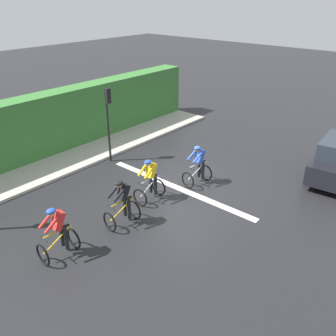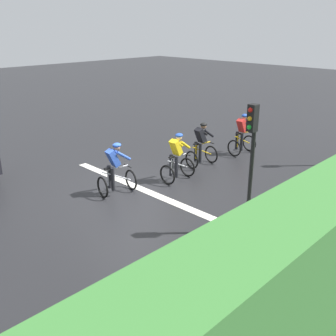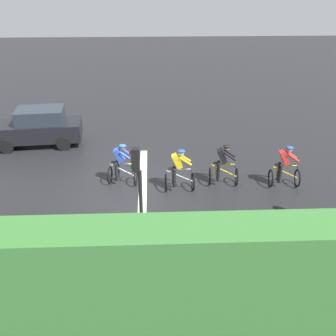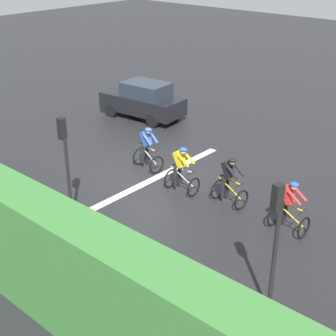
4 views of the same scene
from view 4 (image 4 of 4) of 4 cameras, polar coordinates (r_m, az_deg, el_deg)
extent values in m
plane|color=black|center=(18.39, -2.43, -0.67)|extent=(80.00, 80.00, 0.00)
cube|color=#ADA89E|center=(13.91, -12.52, -10.40)|extent=(2.80, 18.42, 0.12)
cube|color=gray|center=(13.38, -15.73, -11.08)|extent=(0.44, 18.42, 0.62)
cube|color=#387533|center=(12.64, -17.45, -7.51)|extent=(1.10, 18.42, 2.87)
cube|color=silver|center=(18.09, -1.33, -1.10)|extent=(7.00, 0.30, 0.01)
torus|color=black|center=(14.97, 15.39, -6.67)|extent=(0.68, 0.09, 0.68)
torus|color=black|center=(15.38, 12.10, -5.37)|extent=(0.68, 0.09, 0.68)
cylinder|color=gold|center=(15.05, 13.82, -5.20)|extent=(0.09, 0.99, 0.51)
cylinder|color=gold|center=(15.16, 12.84, -4.73)|extent=(0.04, 0.04, 0.55)
cylinder|color=gold|center=(14.89, 14.09, -4.35)|extent=(0.07, 0.72, 0.04)
cube|color=black|center=(15.02, 12.95, -3.75)|extent=(0.11, 0.22, 0.04)
cylinder|color=black|center=(14.76, 15.27, -4.88)|extent=(0.42, 0.05, 0.03)
cube|color=red|center=(14.79, 13.73, -2.99)|extent=(0.32, 0.42, 0.57)
sphere|color=tan|center=(14.59, 14.36, -2.11)|extent=(0.20, 0.20, 0.20)
ellipsoid|color=#264CB2|center=(14.56, 14.39, -1.86)|extent=(0.25, 0.29, 0.14)
cylinder|color=black|center=(15.23, 13.39, -4.83)|extent=(0.12, 0.12, 0.74)
cylinder|color=black|center=(15.05, 12.91, -5.17)|extent=(0.12, 0.12, 0.74)
cylinder|color=red|center=(14.78, 15.01, -2.94)|extent=(0.11, 0.48, 0.37)
cylinder|color=red|center=(14.52, 14.38, -3.38)|extent=(0.11, 0.48, 0.37)
torus|color=black|center=(16.06, 8.46, -3.67)|extent=(0.68, 0.13, 0.68)
torus|color=black|center=(16.62, 5.75, -2.45)|extent=(0.68, 0.13, 0.68)
cylinder|color=gold|center=(16.22, 7.13, -2.27)|extent=(0.14, 0.99, 0.51)
cylinder|color=gold|center=(16.38, 6.32, -1.84)|extent=(0.04, 0.04, 0.55)
cylinder|color=gold|center=(16.06, 7.32, -1.46)|extent=(0.11, 0.71, 0.04)
cube|color=black|center=(16.25, 6.37, -0.91)|extent=(0.12, 0.23, 0.04)
cylinder|color=black|center=(15.88, 8.29, -1.96)|extent=(0.42, 0.07, 0.03)
cube|color=black|center=(16.00, 6.97, -0.18)|extent=(0.34, 0.44, 0.57)
sphere|color=#9E7051|center=(15.78, 7.45, 0.66)|extent=(0.20, 0.20, 0.20)
ellipsoid|color=black|center=(15.75, 7.46, 0.89)|extent=(0.27, 0.30, 0.14)
cylinder|color=black|center=(16.42, 6.86, -1.96)|extent=(0.12, 0.12, 0.74)
cylinder|color=black|center=(16.26, 6.30, -2.22)|extent=(0.12, 0.12, 0.74)
cylinder|color=black|center=(15.93, 8.13, -0.16)|extent=(0.14, 0.48, 0.37)
cylinder|color=black|center=(15.70, 7.39, -0.50)|extent=(0.14, 0.48, 0.37)
torus|color=black|center=(16.69, 2.97, -2.22)|extent=(0.68, 0.08, 0.68)
torus|color=black|center=(17.26, 0.28, -1.22)|extent=(0.68, 0.08, 0.68)
cylinder|color=silver|center=(16.86, 1.61, -0.95)|extent=(0.07, 0.99, 0.51)
cylinder|color=silver|center=(17.02, 0.81, -0.59)|extent=(0.04, 0.04, 0.55)
cylinder|color=silver|center=(16.71, 1.76, -0.16)|extent=(0.06, 0.71, 0.04)
cube|color=black|center=(16.89, 0.81, 0.32)|extent=(0.11, 0.22, 0.04)
cylinder|color=black|center=(16.53, 2.73, -0.58)|extent=(0.42, 0.04, 0.03)
cube|color=yellow|center=(16.65, 1.36, 1.06)|extent=(0.31, 0.42, 0.57)
sphere|color=beige|center=(16.44, 1.79, 1.91)|extent=(0.20, 0.20, 0.20)
ellipsoid|color=#264CB2|center=(16.41, 1.79, 2.13)|extent=(0.25, 0.29, 0.14)
cylinder|color=black|center=(17.06, 1.33, -0.68)|extent=(0.12, 0.12, 0.74)
cylinder|color=black|center=(16.90, 0.82, -0.95)|extent=(0.12, 0.12, 0.74)
cylinder|color=yellow|center=(16.59, 2.48, 1.14)|extent=(0.10, 0.48, 0.37)
cylinder|color=yellow|center=(16.35, 1.79, 0.79)|extent=(0.10, 0.48, 0.37)
torus|color=black|center=(18.29, -1.34, 0.38)|extent=(0.68, 0.16, 0.68)
torus|color=black|center=(19.03, -3.26, 1.37)|extent=(0.68, 0.16, 0.68)
cylinder|color=silver|center=(18.56, -2.33, 1.59)|extent=(0.19, 0.98, 0.51)
cylinder|color=silver|center=(18.77, -2.90, 1.94)|extent=(0.04, 0.04, 0.55)
cylinder|color=silver|center=(18.41, -2.25, 2.32)|extent=(0.15, 0.71, 0.04)
cube|color=black|center=(18.66, -2.92, 2.78)|extent=(0.13, 0.23, 0.04)
cylinder|color=black|center=(18.16, -1.55, 1.92)|extent=(0.42, 0.10, 0.03)
cube|color=#2D51B7|center=(18.40, -2.56, 3.45)|extent=(0.36, 0.45, 0.57)
sphere|color=#9E7051|center=(18.17, -2.28, 4.23)|extent=(0.20, 0.20, 0.20)
ellipsoid|color=#264CB2|center=(18.14, -2.28, 4.43)|extent=(0.28, 0.31, 0.14)
cylinder|color=black|center=(18.78, -2.42, 1.82)|extent=(0.12, 0.12, 0.74)
cylinder|color=black|center=(18.65, -3.00, 1.63)|extent=(0.12, 0.12, 0.74)
cylinder|color=#2D51B7|center=(18.26, -1.61, 3.48)|extent=(0.16, 0.49, 0.37)
cylinder|color=#2D51B7|center=(18.07, -2.41, 3.24)|extent=(0.16, 0.49, 0.37)
cube|color=black|center=(24.07, -2.97, 7.48)|extent=(2.08, 4.24, 0.80)
cube|color=#262D38|center=(23.71, -2.54, 9.05)|extent=(1.69, 2.26, 0.66)
cylinder|color=black|center=(24.38, -6.53, 6.64)|extent=(0.28, 0.66, 0.64)
cylinder|color=black|center=(25.57, -4.02, 7.63)|extent=(0.28, 0.66, 0.64)
cylinder|color=black|center=(22.83, -1.76, 5.49)|extent=(0.28, 0.66, 0.64)
cylinder|color=black|center=(24.09, 0.67, 6.57)|extent=(0.28, 0.66, 0.64)
cube|color=#EAEACC|center=(24.95, -7.36, 8.18)|extent=(0.29, 0.11, 0.16)
cube|color=#EAEACC|center=(25.66, -5.80, 8.74)|extent=(0.29, 0.11, 0.16)
cylinder|color=black|center=(15.10, -11.38, -1.54)|extent=(0.10, 0.10, 2.70)
cube|color=black|center=(14.52, -12.16, 4.49)|extent=(0.21, 0.21, 0.64)
sphere|color=red|center=(14.54, -12.47, 5.33)|extent=(0.11, 0.11, 0.11)
sphere|color=orange|center=(14.61, -12.40, 4.59)|extent=(0.11, 0.11, 0.11)
sphere|color=green|center=(14.68, -12.33, 3.86)|extent=(0.11, 0.11, 0.11)
cylinder|color=black|center=(11.49, 12.07, -10.92)|extent=(0.10, 0.10, 2.70)
cube|color=black|center=(10.68, 12.52, -3.38)|extent=(0.25, 0.25, 0.64)
sphere|color=red|center=(10.65, 12.23, -2.20)|extent=(0.11, 0.11, 0.11)
sphere|color=orange|center=(10.75, 12.14, -3.14)|extent=(0.11, 0.11, 0.11)
sphere|color=green|center=(10.84, 12.04, -4.07)|extent=(0.11, 0.11, 0.11)
camera|label=1|loc=(19.70, 39.23, 17.03)|focal=38.23mm
camera|label=2|loc=(19.22, -39.47, 10.77)|focal=41.82mm
camera|label=3|loc=(10.73, -57.33, 10.53)|focal=42.36mm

